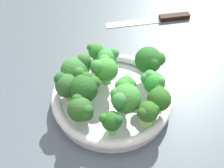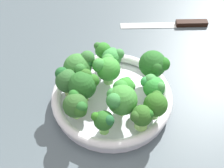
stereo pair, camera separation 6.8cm
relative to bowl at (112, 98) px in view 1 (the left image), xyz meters
The scene contains 17 objects.
ground_plane 3.61cm from the bowl, 113.83° to the right, with size 130.00×130.00×2.50cm, color #47545A.
bowl is the anchor object (origin of this frame).
broccoli_floret_0 6.63cm from the bowl, 113.92° to the left, with size 4.26×4.66×6.03cm.
broccoli_floret_1 12.53cm from the bowl, behind, with size 6.46×6.73×7.23cm.
broccoli_floret_2 10.75cm from the bowl, 136.28° to the left, with size 4.89×5.46×6.11cm.
broccoli_floret_3 12.32cm from the bowl, 113.18° to the right, with size 4.01×4.62×5.23cm.
broccoli_floret_4 11.68cm from the bowl, 35.90° to the right, with size 6.20×5.82×6.93cm.
broccoli_floret_5 11.54cm from the bowl, ahead, with size 5.30×6.32×6.32cm.
broccoli_floret_6 12.59cm from the bowl, 109.69° to the left, with size 5.09×5.09×6.60cm.
broccoli_floret_7 8.80cm from the bowl, 73.33° to the left, with size 7.21×7.23×7.71cm.
broccoli_floret_8 12.36cm from the bowl, 87.60° to the left, with size 4.84×4.43×5.97cm.
broccoli_floret_9 7.47cm from the bowl, 105.42° to the right, with size 6.21×6.17×7.25cm.
broccoli_floret_10 12.04cm from the bowl, 46.19° to the left, with size 4.15×4.24×5.81cm.
broccoli_floret_11 10.63cm from the bowl, 63.29° to the right, with size 7.63×7.05×7.67cm.
broccoli_floret_12 9.18cm from the bowl, 19.32° to the right, with size 6.89×6.22×7.76cm.
broccoli_floret_13 9.74cm from the bowl, 125.72° to the right, with size 5.34×4.77×6.02cm.
knife 36.39cm from the bowl, 157.68° to the right, with size 23.51×16.68×1.50cm.
Camera 1 is at (32.27, 34.81, 57.65)cm, focal length 49.08 mm.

